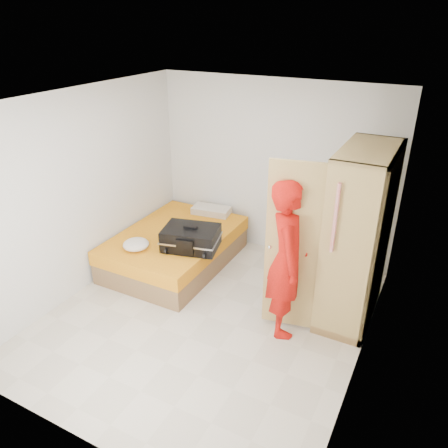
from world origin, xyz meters
The scene contains 7 objects.
room centered at (0.00, 0.00, 1.30)m, with size 4.00×4.02×2.60m.
bed centered at (-1.05, 0.90, 0.25)m, with size 1.42×2.02×0.50m.
wardrobe centered at (1.45, 0.85, 1.00)m, with size 1.16×1.29×2.10m.
person centered at (0.89, 0.25, 0.93)m, with size 0.68×0.44×1.85m, color red.
suitcase centered at (-0.61, 0.65, 0.64)m, with size 0.85×0.70×0.32m.
round_cushion centered at (-1.25, 0.27, 0.57)m, with size 0.35×0.35×0.13m, color white.
pillow centered at (-0.91, 1.75, 0.55)m, with size 0.59×0.30×0.11m, color white.
Camera 1 is at (2.20, -3.75, 3.37)m, focal length 35.00 mm.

